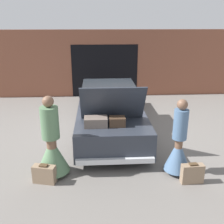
{
  "coord_description": "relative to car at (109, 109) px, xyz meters",
  "views": [
    {
      "loc": [
        -0.38,
        -7.5,
        3.14
      ],
      "look_at": [
        0.0,
        -1.37,
        0.99
      ],
      "focal_mm": 42.0,
      "sensor_mm": 36.0,
      "label": 1
    }
  ],
  "objects": [
    {
      "name": "ground_plane",
      "position": [
        0.0,
        -0.02,
        -0.6
      ],
      "size": [
        40.0,
        40.0,
        0.0
      ],
      "primitive_type": "plane",
      "color": "slate"
    },
    {
      "name": "garage_wall_back",
      "position": [
        0.0,
        3.69,
        0.79
      ],
      "size": [
        12.0,
        0.14,
        2.8
      ],
      "color": "brown",
      "rests_on": "ground_plane"
    },
    {
      "name": "car",
      "position": [
        0.0,
        0.0,
        0.0
      ],
      "size": [
        1.84,
        5.08,
        1.75
      ],
      "color": "#2D333D",
      "rests_on": "ground_plane"
    },
    {
      "name": "person_left",
      "position": [
        -1.33,
        -2.52,
        0.02
      ],
      "size": [
        0.7,
        0.7,
        1.75
      ],
      "rotation": [
        0.0,
        0.0,
        -1.4
      ],
      "color": "brown",
      "rests_on": "ground_plane"
    },
    {
      "name": "person_right",
      "position": [
        1.34,
        -2.63,
        -0.0
      ],
      "size": [
        0.57,
        0.57,
        1.67
      ],
      "rotation": [
        0.0,
        0.0,
        1.81
      ],
      "color": "brown",
      "rests_on": "ground_plane"
    },
    {
      "name": "suitcase_beside_left_person",
      "position": [
        -1.47,
        -2.83,
        -0.41
      ],
      "size": [
        0.49,
        0.29,
        0.41
      ],
      "color": "#8C7259",
      "rests_on": "ground_plane"
    },
    {
      "name": "suitcase_beside_right_person",
      "position": [
        1.54,
        -3.02,
        -0.4
      ],
      "size": [
        0.46,
        0.18,
        0.44
      ],
      "color": "#8C7259",
      "rests_on": "ground_plane"
    }
  ]
}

